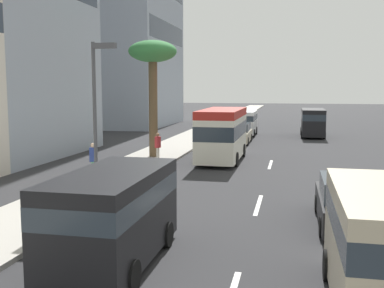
{
  "coord_description": "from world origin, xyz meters",
  "views": [
    {
      "loc": [
        -3.7,
        -1.21,
        4.53
      ],
      "look_at": [
        17.81,
        3.44,
        1.85
      ],
      "focal_mm": 43.63,
      "sensor_mm": 36.0,
      "label": 1
    }
  ],
  "objects_px": {
    "car_fourth": "(346,203)",
    "van_seventh": "(113,211)",
    "minibus_sixth": "(222,133)",
    "pedestrian_mid_block": "(158,146)",
    "van_fifth": "(245,121)",
    "van_third": "(384,243)",
    "car_second": "(238,134)",
    "palm_tree": "(153,59)",
    "pedestrian_near_lamp": "(93,159)",
    "street_lamp": "(97,103)",
    "van_lead": "(313,121)"
  },
  "relations": [
    {
      "from": "car_second",
      "to": "palm_tree",
      "type": "height_order",
      "value": "palm_tree"
    },
    {
      "from": "van_fifth",
      "to": "pedestrian_mid_block",
      "type": "bearing_deg",
      "value": -10.82
    },
    {
      "from": "car_second",
      "to": "van_seventh",
      "type": "height_order",
      "value": "van_seventh"
    },
    {
      "from": "van_third",
      "to": "pedestrian_mid_block",
      "type": "relative_size",
      "value": 2.71
    },
    {
      "from": "van_fifth",
      "to": "pedestrian_mid_block",
      "type": "xyz_separation_m",
      "value": [
        -17.73,
        3.39,
        -0.22
      ]
    },
    {
      "from": "pedestrian_mid_block",
      "to": "palm_tree",
      "type": "height_order",
      "value": "palm_tree"
    },
    {
      "from": "van_lead",
      "to": "minibus_sixth",
      "type": "height_order",
      "value": "minibus_sixth"
    },
    {
      "from": "van_lead",
      "to": "van_third",
      "type": "xyz_separation_m",
      "value": [
        -34.47,
        -0.02,
        -0.02
      ]
    },
    {
      "from": "minibus_sixth",
      "to": "pedestrian_near_lamp",
      "type": "height_order",
      "value": "minibus_sixth"
    },
    {
      "from": "van_fifth",
      "to": "van_lead",
      "type": "bearing_deg",
      "value": 90.71
    },
    {
      "from": "van_lead",
      "to": "street_lamp",
      "type": "distance_m",
      "value": 29.12
    },
    {
      "from": "pedestrian_mid_block",
      "to": "minibus_sixth",
      "type": "bearing_deg",
      "value": -38.1
    },
    {
      "from": "minibus_sixth",
      "to": "street_lamp",
      "type": "relative_size",
      "value": 1.14
    },
    {
      "from": "minibus_sixth",
      "to": "car_second",
      "type": "bearing_deg",
      "value": -179.5
    },
    {
      "from": "minibus_sixth",
      "to": "pedestrian_near_lamp",
      "type": "bearing_deg",
      "value": -33.07
    },
    {
      "from": "van_third",
      "to": "van_lead",
      "type": "bearing_deg",
      "value": 0.03
    },
    {
      "from": "van_fifth",
      "to": "van_third",
      "type": "bearing_deg",
      "value": 10.25
    },
    {
      "from": "palm_tree",
      "to": "van_third",
      "type": "bearing_deg",
      "value": -150.69
    },
    {
      "from": "car_fourth",
      "to": "pedestrian_near_lamp",
      "type": "distance_m",
      "value": 12.11
    },
    {
      "from": "car_second",
      "to": "palm_tree",
      "type": "xyz_separation_m",
      "value": [
        -9.6,
        4.33,
        5.53
      ]
    },
    {
      "from": "van_lead",
      "to": "street_lamp",
      "type": "xyz_separation_m",
      "value": [
        -27.56,
        9.08,
        2.5
      ]
    },
    {
      "from": "van_third",
      "to": "street_lamp",
      "type": "height_order",
      "value": "street_lamp"
    },
    {
      "from": "car_second",
      "to": "street_lamp",
      "type": "relative_size",
      "value": 0.78
    },
    {
      "from": "van_third",
      "to": "pedestrian_mid_block",
      "type": "distance_m",
      "value": 19.23
    },
    {
      "from": "pedestrian_mid_block",
      "to": "street_lamp",
      "type": "height_order",
      "value": "street_lamp"
    },
    {
      "from": "van_fifth",
      "to": "palm_tree",
      "type": "distance_m",
      "value": 17.04
    },
    {
      "from": "pedestrian_mid_block",
      "to": "palm_tree",
      "type": "relative_size",
      "value": 0.24
    },
    {
      "from": "pedestrian_near_lamp",
      "to": "palm_tree",
      "type": "xyz_separation_m",
      "value": [
        7.73,
        -0.67,
        5.18
      ]
    },
    {
      "from": "car_second",
      "to": "pedestrian_near_lamp",
      "type": "bearing_deg",
      "value": -16.08
    },
    {
      "from": "car_second",
      "to": "van_seventh",
      "type": "bearing_deg",
      "value": -0.27
    },
    {
      "from": "van_third",
      "to": "street_lamp",
      "type": "bearing_deg",
      "value": 52.76
    },
    {
      "from": "car_fourth",
      "to": "pedestrian_mid_block",
      "type": "xyz_separation_m",
      "value": [
        10.6,
        9.54,
        0.33
      ]
    },
    {
      "from": "van_seventh",
      "to": "palm_tree",
      "type": "height_order",
      "value": "palm_tree"
    },
    {
      "from": "minibus_sixth",
      "to": "van_seventh",
      "type": "relative_size",
      "value": 1.39
    },
    {
      "from": "van_lead",
      "to": "car_second",
      "type": "xyz_separation_m",
      "value": [
        -6.21,
        6.13,
        -0.69
      ]
    },
    {
      "from": "pedestrian_near_lamp",
      "to": "pedestrian_mid_block",
      "type": "xyz_separation_m",
      "value": [
        5.73,
        -1.54,
        -0.02
      ]
    },
    {
      "from": "van_seventh",
      "to": "pedestrian_mid_block",
      "type": "xyz_separation_m",
      "value": [
        15.35,
        3.33,
        -0.28
      ]
    },
    {
      "from": "street_lamp",
      "to": "van_lead",
      "type": "bearing_deg",
      "value": -18.23
    },
    {
      "from": "car_second",
      "to": "van_seventh",
      "type": "relative_size",
      "value": 0.95
    },
    {
      "from": "van_lead",
      "to": "street_lamp",
      "type": "relative_size",
      "value": 0.89
    },
    {
      "from": "van_fifth",
      "to": "pedestrian_mid_block",
      "type": "relative_size",
      "value": 2.83
    },
    {
      "from": "car_second",
      "to": "van_lead",
      "type": "bearing_deg",
      "value": 135.38
    },
    {
      "from": "car_fourth",
      "to": "van_seventh",
      "type": "relative_size",
      "value": 0.94
    },
    {
      "from": "van_third",
      "to": "car_fourth",
      "type": "height_order",
      "value": "van_third"
    },
    {
      "from": "car_second",
      "to": "van_seventh",
      "type": "distance_m",
      "value": 26.95
    },
    {
      "from": "van_third",
      "to": "palm_tree",
      "type": "height_order",
      "value": "palm_tree"
    },
    {
      "from": "van_seventh",
      "to": "pedestrian_mid_block",
      "type": "distance_m",
      "value": 15.71
    },
    {
      "from": "minibus_sixth",
      "to": "pedestrian_mid_block",
      "type": "relative_size",
      "value": 4.02
    },
    {
      "from": "car_fourth",
      "to": "van_seventh",
      "type": "distance_m",
      "value": 7.84
    },
    {
      "from": "van_third",
      "to": "minibus_sixth",
      "type": "relative_size",
      "value": 0.67
    }
  ]
}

